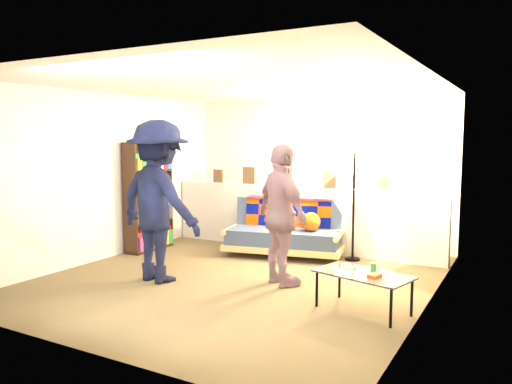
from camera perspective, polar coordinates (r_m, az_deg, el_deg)
ground at (r=6.38m, az=-1.77°, el=-9.76°), size 5.00×5.00×0.00m
room_shell at (r=6.55m, az=0.30°, el=5.47°), size 4.60×5.05×2.45m
half_wall_ledge at (r=7.84m, az=4.98°, el=-3.02°), size 4.45×0.15×1.00m
ledge_decor at (r=7.84m, az=3.46°, el=1.97°), size 2.97×0.02×0.45m
futon_sofa at (r=7.51m, az=3.45°, el=-4.60°), size 1.86×1.14×0.75m
bookshelf at (r=7.98m, az=-12.20°, el=-0.90°), size 0.28×0.84×1.69m
coffee_table at (r=5.22m, az=12.24°, el=-9.35°), size 1.05×0.74×0.49m
floor_lamp at (r=7.24m, az=11.28°, el=1.20°), size 0.36×0.28×1.61m
person_left at (r=6.19m, az=-11.07°, el=-1.07°), size 1.37×0.93×1.97m
person_right at (r=5.91m, az=2.98°, el=-2.68°), size 1.05×0.90×1.69m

